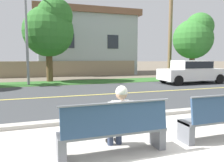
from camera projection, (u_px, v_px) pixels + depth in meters
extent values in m
plane|color=#665B4C|center=(88.00, 90.00, 11.77)|extent=(140.00, 140.00, 0.00)
cube|color=#B7B2A8|center=(167.00, 142.00, 4.61)|extent=(44.00, 3.60, 0.01)
cube|color=#ADA89E|center=(130.00, 116.00, 6.44)|extent=(44.00, 0.30, 0.11)
cube|color=#383A3D|center=(95.00, 95.00, 10.36)|extent=(52.00, 8.00, 0.01)
cube|color=#E0CC4C|center=(95.00, 95.00, 10.36)|extent=(48.00, 0.14, 0.01)
cube|color=#2D6026|center=(76.00, 82.00, 15.52)|extent=(48.00, 2.80, 0.02)
cube|color=slate|center=(61.00, 149.00, 3.74)|extent=(0.14, 0.40, 0.45)
cube|color=slate|center=(157.00, 136.00, 4.33)|extent=(0.14, 0.40, 0.45)
cube|color=slate|center=(113.00, 131.00, 4.02)|extent=(1.99, 0.44, 0.05)
cube|color=navy|center=(117.00, 119.00, 3.80)|extent=(1.91, 0.12, 0.52)
cylinder|color=slate|center=(117.00, 103.00, 3.76)|extent=(1.99, 0.04, 0.04)
cube|color=slate|center=(186.00, 132.00, 4.54)|extent=(0.14, 0.40, 0.45)
cube|color=slate|center=(222.00, 119.00, 4.82)|extent=(1.99, 0.44, 0.05)
cylinder|color=#333D56|center=(114.00, 123.00, 4.21)|extent=(0.15, 0.42, 0.15)
cylinder|color=#333D56|center=(122.00, 122.00, 4.27)|extent=(0.15, 0.42, 0.15)
cylinder|color=#333D56|center=(110.00, 135.00, 4.42)|extent=(0.12, 0.12, 0.43)
cube|color=black|center=(109.00, 142.00, 4.52)|extent=(0.09, 0.24, 0.07)
cylinder|color=#333D56|center=(119.00, 134.00, 4.48)|extent=(0.12, 0.12, 0.43)
cube|color=black|center=(118.00, 141.00, 4.58)|extent=(0.09, 0.24, 0.07)
cube|color=silver|center=(122.00, 115.00, 4.04)|extent=(0.34, 0.20, 0.52)
cylinder|color=silver|center=(110.00, 115.00, 3.99)|extent=(0.09, 0.09, 0.46)
cylinder|color=silver|center=(132.00, 113.00, 4.13)|extent=(0.09, 0.09, 0.46)
sphere|color=tan|center=(122.00, 94.00, 4.01)|extent=(0.21, 0.21, 0.21)
sphere|color=beige|center=(122.00, 92.00, 4.00)|extent=(0.22, 0.22, 0.22)
cube|color=silver|center=(191.00, 74.00, 14.87)|extent=(4.30, 1.76, 0.72)
cube|color=silver|center=(192.00, 65.00, 14.80)|extent=(2.24, 1.58, 0.60)
cube|color=black|center=(192.00, 65.00, 14.80)|extent=(2.15, 1.62, 0.43)
cylinder|color=black|center=(220.00, 79.00, 14.62)|extent=(0.64, 0.18, 0.64)
cylinder|color=black|center=(202.00, 77.00, 16.20)|extent=(0.64, 0.18, 0.64)
cylinder|color=black|center=(178.00, 81.00, 13.60)|extent=(0.64, 0.18, 0.64)
cylinder|color=black|center=(164.00, 78.00, 15.18)|extent=(0.64, 0.18, 0.64)
cylinder|color=gray|center=(26.00, 29.00, 13.78)|extent=(0.16, 0.16, 7.06)
cylinder|color=brown|center=(50.00, 66.00, 15.95)|extent=(0.45, 0.45, 2.23)
sphere|color=#2D6B28|center=(48.00, 31.00, 15.69)|extent=(3.57, 3.57, 3.57)
sphere|color=#2D6B28|center=(55.00, 16.00, 15.46)|extent=(2.50, 2.50, 2.50)
cylinder|color=brown|center=(192.00, 66.00, 18.46)|extent=(0.43, 0.43, 2.02)
sphere|color=#33752D|center=(193.00, 39.00, 18.22)|extent=(3.23, 3.23, 3.23)
sphere|color=#33752D|center=(199.00, 27.00, 18.02)|extent=(2.26, 2.26, 2.26)
cylinder|color=brown|center=(171.00, 23.00, 19.12)|extent=(0.32, 0.32, 9.45)
cube|color=gray|center=(69.00, 69.00, 20.32)|extent=(13.00, 0.36, 1.40)
cube|color=#A3ADB2|center=(84.00, 46.00, 23.77)|extent=(9.52, 6.40, 5.86)
cube|color=brown|center=(84.00, 15.00, 23.42)|extent=(10.28, 6.91, 0.60)
cube|color=#232833|center=(68.00, 41.00, 20.01)|extent=(1.10, 0.06, 1.30)
cube|color=#232833|center=(113.00, 42.00, 21.38)|extent=(1.10, 0.06, 1.30)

